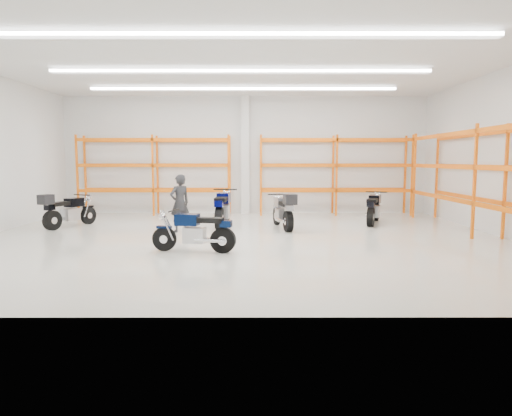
{
  "coord_description": "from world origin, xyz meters",
  "views": [
    {
      "loc": [
        0.39,
        -11.81,
        2.06
      ],
      "look_at": [
        0.41,
        0.5,
        0.77
      ],
      "focal_mm": 32.0,
      "sensor_mm": 36.0,
      "label": 1
    }
  ],
  "objects_px": {
    "motorcycle_main": "(197,233)",
    "standing_man": "(180,203)",
    "motorcycle_back_c": "(284,212)",
    "motorcycle_back_b": "(223,209)",
    "motorcycle_back_d": "(373,209)",
    "motorcycle_back_a": "(66,211)",
    "structural_column": "(245,155)"
  },
  "relations": [
    {
      "from": "motorcycle_back_c",
      "to": "standing_man",
      "type": "height_order",
      "value": "standing_man"
    },
    {
      "from": "motorcycle_main",
      "to": "motorcycle_back_c",
      "type": "distance_m",
      "value": 4.06
    },
    {
      "from": "motorcycle_main",
      "to": "motorcycle_back_d",
      "type": "height_order",
      "value": "motorcycle_back_d"
    },
    {
      "from": "motorcycle_back_b",
      "to": "motorcycle_back_d",
      "type": "distance_m",
      "value": 4.88
    },
    {
      "from": "motorcycle_back_a",
      "to": "motorcycle_back_c",
      "type": "height_order",
      "value": "motorcycle_back_c"
    },
    {
      "from": "motorcycle_back_c",
      "to": "structural_column",
      "type": "relative_size",
      "value": 0.48
    },
    {
      "from": "motorcycle_main",
      "to": "structural_column",
      "type": "height_order",
      "value": "structural_column"
    },
    {
      "from": "structural_column",
      "to": "motorcycle_back_d",
      "type": "bearing_deg",
      "value": -35.34
    },
    {
      "from": "motorcycle_back_a",
      "to": "motorcycle_back_b",
      "type": "height_order",
      "value": "motorcycle_back_b"
    },
    {
      "from": "motorcycle_main",
      "to": "motorcycle_back_d",
      "type": "xyz_separation_m",
      "value": [
        5.13,
        4.53,
        0.03
      ]
    },
    {
      "from": "motorcycle_main",
      "to": "motorcycle_back_d",
      "type": "relative_size",
      "value": 0.97
    },
    {
      "from": "motorcycle_back_b",
      "to": "motorcycle_back_d",
      "type": "xyz_separation_m",
      "value": [
        4.85,
        0.52,
        -0.05
      ]
    },
    {
      "from": "motorcycle_main",
      "to": "motorcycle_back_a",
      "type": "height_order",
      "value": "motorcycle_back_a"
    },
    {
      "from": "motorcycle_back_c",
      "to": "structural_column",
      "type": "height_order",
      "value": "structural_column"
    },
    {
      "from": "motorcycle_main",
      "to": "standing_man",
      "type": "relative_size",
      "value": 1.16
    },
    {
      "from": "standing_man",
      "to": "structural_column",
      "type": "xyz_separation_m",
      "value": [
        1.78,
        4.59,
        1.42
      ]
    },
    {
      "from": "motorcycle_main",
      "to": "motorcycle_back_b",
      "type": "relative_size",
      "value": 0.83
    },
    {
      "from": "motorcycle_back_d",
      "to": "standing_man",
      "type": "relative_size",
      "value": 1.2
    },
    {
      "from": "standing_man",
      "to": "motorcycle_back_a",
      "type": "bearing_deg",
      "value": -49.81
    },
    {
      "from": "motorcycle_main",
      "to": "motorcycle_back_a",
      "type": "bearing_deg",
      "value": 140.41
    },
    {
      "from": "motorcycle_main",
      "to": "motorcycle_back_c",
      "type": "bearing_deg",
      "value": 57.99
    },
    {
      "from": "motorcycle_back_a",
      "to": "motorcycle_back_d",
      "type": "relative_size",
      "value": 1.0
    },
    {
      "from": "motorcycle_back_a",
      "to": "motorcycle_back_c",
      "type": "distance_m",
      "value": 6.63
    },
    {
      "from": "motorcycle_main",
      "to": "standing_man",
      "type": "distance_m",
      "value": 3.08
    },
    {
      "from": "motorcycle_back_d",
      "to": "structural_column",
      "type": "xyz_separation_m",
      "value": [
        -4.21,
        2.99,
        1.77
      ]
    },
    {
      "from": "standing_man",
      "to": "motorcycle_back_c",
      "type": "bearing_deg",
      "value": 151.84
    },
    {
      "from": "motorcycle_back_b",
      "to": "motorcycle_back_c",
      "type": "xyz_separation_m",
      "value": [
        1.87,
        -0.57,
        -0.0
      ]
    },
    {
      "from": "motorcycle_back_a",
      "to": "motorcycle_back_c",
      "type": "relative_size",
      "value": 0.92
    },
    {
      "from": "motorcycle_back_b",
      "to": "structural_column",
      "type": "height_order",
      "value": "structural_column"
    },
    {
      "from": "motorcycle_back_c",
      "to": "standing_man",
      "type": "distance_m",
      "value": 3.08
    },
    {
      "from": "motorcycle_main",
      "to": "standing_man",
      "type": "bearing_deg",
      "value": 106.5
    },
    {
      "from": "motorcycle_back_b",
      "to": "motorcycle_back_d",
      "type": "bearing_deg",
      "value": 6.13
    }
  ]
}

